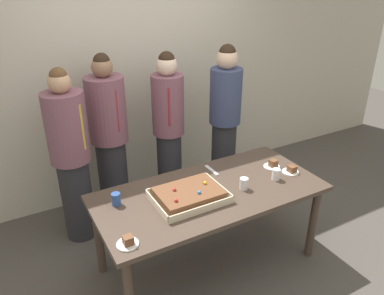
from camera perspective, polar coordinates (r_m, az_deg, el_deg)
name	(u,v)px	position (r m, az deg, el deg)	size (l,w,h in m)	color
ground_plane	(208,262)	(3.56, 2.46, -16.93)	(12.00, 12.00, 0.00)	#4C4742
interior_back_panel	(133,61)	(4.16, -8.95, 12.82)	(8.00, 0.12, 3.00)	beige
party_table	(210,199)	(3.14, 2.69, -7.90)	(1.89, 0.89, 0.76)	#47382D
sheet_cake	(189,195)	(2.96, -0.47, -7.21)	(0.57, 0.43, 0.11)	beige
plated_slice_near_left	(291,170)	(3.45, 14.83, -3.37)	(0.15, 0.15, 0.07)	white
plated_slice_near_right	(273,165)	(3.50, 12.14, -2.59)	(0.15, 0.15, 0.07)	white
plated_slice_far_left	(128,242)	(2.57, -9.72, -13.98)	(0.15, 0.15, 0.07)	white
drink_cup_nearest	(244,184)	(3.12, 7.88, -5.47)	(0.07, 0.07, 0.10)	white
drink_cup_middle	(116,199)	(2.95, -11.47, -7.70)	(0.07, 0.07, 0.10)	#2D5199
drink_cup_far_end	(276,174)	(3.30, 12.65, -3.99)	(0.07, 0.07, 0.10)	white
cake_server_utensil	(212,170)	(3.38, 2.99, -3.46)	(0.03, 0.20, 0.01)	silver
person_serving_front	(109,137)	(3.84, -12.44, 1.58)	(0.38, 0.38, 1.71)	#28282D
person_green_shirt_behind	(169,129)	(3.94, -3.58, 2.84)	(0.33, 0.33, 1.68)	#28282D
person_striped_tie_right	(225,122)	(4.07, 4.98, 3.96)	(0.34, 0.34, 1.73)	#28282D
person_far_right_suit	(71,157)	(3.56, -17.93, -1.35)	(0.36, 0.36, 1.68)	#28282D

